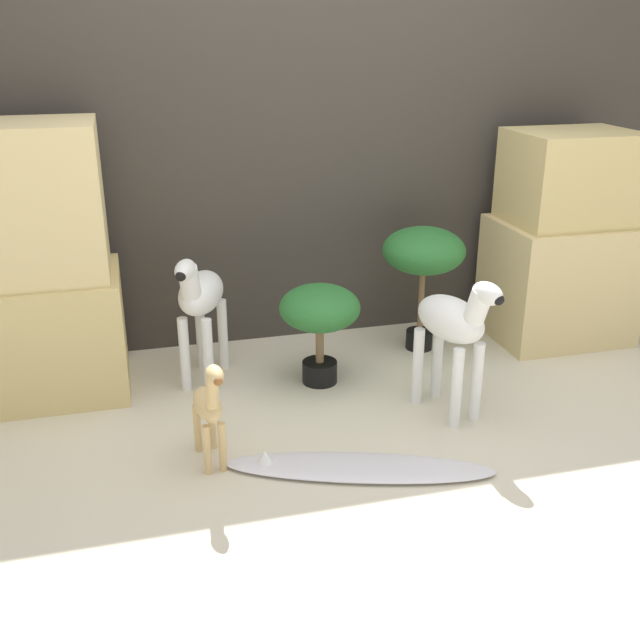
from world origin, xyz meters
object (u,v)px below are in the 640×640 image
object	(u,v)px
zebra_left	(200,300)
potted_palm_back	(424,255)
potted_palm_front	(320,314)
giraffe_figurine	(209,406)
zebra_right	(454,326)
surfboard	(357,467)

from	to	relation	value
zebra_left	potted_palm_back	bearing A→B (deg)	4.88
potted_palm_front	potted_palm_back	bearing A→B (deg)	22.72
giraffe_figurine	potted_palm_front	size ratio (longest dim) A/B	0.99
giraffe_figurine	potted_palm_back	bearing A→B (deg)	35.31
zebra_left	potted_palm_front	bearing A→B (deg)	-16.54
zebra_right	potted_palm_back	distance (m)	0.77
giraffe_figurine	surfboard	xyz separation A→B (m)	(0.57, -0.20, -0.25)
zebra_right	zebra_left	bearing A→B (deg)	149.09
zebra_left	zebra_right	bearing A→B (deg)	-30.91
zebra_left	surfboard	bearing A→B (deg)	-63.24
zebra_left	giraffe_figurine	bearing A→B (deg)	-94.27
zebra_left	potted_palm_back	xyz separation A→B (m)	(1.22, 0.10, 0.11)
potted_palm_front	surfboard	distance (m)	0.91
zebra_left	potted_palm_back	distance (m)	1.23
giraffe_figurine	surfboard	distance (m)	0.65
potted_palm_back	surfboard	bearing A→B (deg)	-122.73
potted_palm_front	zebra_left	bearing A→B (deg)	163.46
potted_palm_back	surfboard	world-z (taller)	potted_palm_back
giraffe_figurine	potted_palm_back	size ratio (longest dim) A/B	0.74
zebra_right	giraffe_figurine	bearing A→B (deg)	-171.86
zebra_left	surfboard	xyz separation A→B (m)	(0.51, -1.00, -0.42)
zebra_right	surfboard	size ratio (longest dim) A/B	0.62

